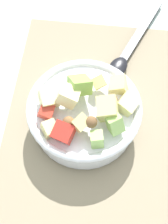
{
  "coord_description": "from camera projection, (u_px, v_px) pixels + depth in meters",
  "views": [
    {
      "loc": [
        0.29,
        0.02,
        0.6
      ],
      "look_at": [
        0.0,
        -0.01,
        0.05
      ],
      "focal_mm": 54.42,
      "sensor_mm": 36.0,
      "label": 1
    }
  ],
  "objects": [
    {
      "name": "ground_plane",
      "position": [
        88.0,
        123.0,
        0.66
      ],
      "size": [
        2.4,
        2.4,
        0.0
      ],
      "primitive_type": "plane",
      "color": "silver"
    },
    {
      "name": "placemat",
      "position": [
        88.0,
        123.0,
        0.66
      ],
      "size": [
        0.51,
        0.32,
        0.01
      ],
      "primitive_type": "cube",
      "color": "gray",
      "rests_on": "ground_plane"
    },
    {
      "name": "salad_bowl",
      "position": [
        84.0,
        114.0,
        0.62
      ],
      "size": [
        0.21,
        0.21,
        0.11
      ],
      "color": "white",
      "rests_on": "placemat"
    },
    {
      "name": "serving_spoon",
      "position": [
        129.0,
        50.0,
        0.74
      ],
      "size": [
        0.24,
        0.12,
        0.01
      ],
      "color": "black",
      "rests_on": "placemat"
    }
  ]
}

